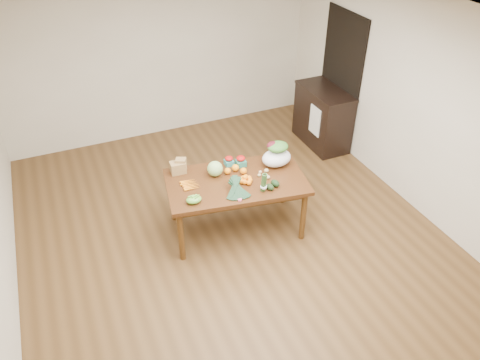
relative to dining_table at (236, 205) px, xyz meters
name	(u,v)px	position (x,y,z in m)	size (l,w,h in m)	color
floor	(233,238)	(-0.12, -0.17, -0.38)	(6.00, 6.00, 0.00)	brown
ceiling	(230,19)	(-0.12, -0.17, 2.33)	(5.00, 6.00, 0.02)	white
room_walls	(232,146)	(-0.12, -0.17, 0.97)	(5.02, 6.02, 2.70)	silver
dining_table	(236,205)	(0.00, 0.00, 0.00)	(1.65, 0.91, 0.75)	#462310
doorway_dark	(340,80)	(2.36, 1.43, 0.68)	(0.02, 1.00, 2.10)	black
cabinet	(323,117)	(2.10, 1.42, 0.10)	(0.52, 1.02, 0.94)	black
dish_towel	(315,121)	(1.84, 1.23, 0.18)	(0.02, 0.28, 0.45)	white
paper_bag	(178,166)	(-0.58, 0.43, 0.46)	(0.25, 0.20, 0.17)	#A47849
cabbage	(215,169)	(-0.19, 0.20, 0.47)	(0.19, 0.19, 0.19)	#9FCD76
strawberry_basket_a	(229,162)	(0.05, 0.34, 0.42)	(0.10, 0.10, 0.10)	#BA160C
strawberry_basket_b	(241,162)	(0.18, 0.27, 0.43)	(0.12, 0.12, 0.11)	#B7120C
orange_a	(228,171)	(-0.04, 0.16, 0.42)	(0.08, 0.08, 0.08)	#FBA60F
orange_b	(235,168)	(0.07, 0.18, 0.42)	(0.09, 0.09, 0.09)	#FF9E0F
orange_c	(243,171)	(0.13, 0.09, 0.42)	(0.08, 0.08, 0.08)	#FFA50F
mandarin_cluster	(245,179)	(0.08, -0.08, 0.43)	(0.18, 0.18, 0.10)	#FF650F
carrots	(191,184)	(-0.53, 0.11, 0.39)	(0.22, 0.22, 0.03)	orange
snap_pea_bag	(194,199)	(-0.60, -0.21, 0.41)	(0.18, 0.13, 0.08)	#6CB43D
kale_bunch	(238,190)	(-0.10, -0.28, 0.45)	(0.32, 0.40, 0.16)	black
asparagus_bundle	(264,182)	(0.20, -0.33, 0.50)	(0.08, 0.08, 0.25)	#3B6F33
potato_a	(259,175)	(0.29, -0.04, 0.39)	(0.05, 0.04, 0.04)	tan
potato_b	(266,176)	(0.35, -0.10, 0.40)	(0.05, 0.05, 0.05)	tan
potato_c	(266,171)	(0.41, 0.01, 0.40)	(0.06, 0.05, 0.05)	tan
potato_d	(260,172)	(0.33, 0.01, 0.39)	(0.05, 0.04, 0.04)	tan
potato_e	(268,177)	(0.36, -0.12, 0.40)	(0.05, 0.04, 0.04)	tan
avocado_a	(270,187)	(0.29, -0.33, 0.41)	(0.07, 0.11, 0.07)	black
avocado_b	(275,183)	(0.37, -0.29, 0.41)	(0.08, 0.12, 0.08)	black
salad_bag	(277,155)	(0.59, 0.10, 0.52)	(0.37, 0.28, 0.29)	silver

